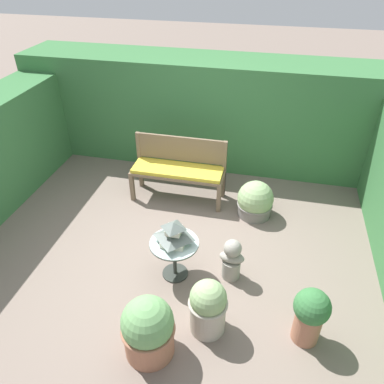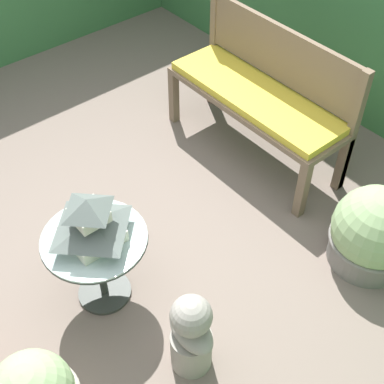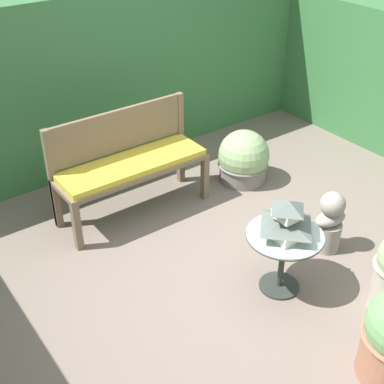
{
  "view_description": "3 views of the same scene",
  "coord_description": "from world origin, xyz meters",
  "px_view_note": "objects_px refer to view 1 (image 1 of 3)",
  "views": [
    {
      "loc": [
        1.03,
        -3.37,
        3.37
      ],
      "look_at": [
        0.13,
        0.56,
        0.59
      ],
      "focal_mm": 35.0,
      "sensor_mm": 36.0,
      "label": 1
    },
    {
      "loc": [
        1.82,
        -1.09,
        2.65
      ],
      "look_at": [
        0.14,
        0.31,
        0.42
      ],
      "focal_mm": 50.0,
      "sensor_mm": 36.0,
      "label": 2
    },
    {
      "loc": [
        -2.23,
        -2.44,
        2.82
      ],
      "look_at": [
        -0.01,
        0.61,
        0.43
      ],
      "focal_mm": 50.0,
      "sensor_mm": 36.0,
      "label": 3
    }
  ],
  "objects_px": {
    "garden_bust": "(232,259)",
    "potted_plant_bench_right": "(310,314)",
    "patio_table": "(174,250)",
    "potted_plant_path_edge": "(255,201)",
    "pagoda_birdhouse": "(174,234)",
    "garden_bench": "(178,173)",
    "potted_plant_table_far": "(148,329)",
    "potted_plant_patio_mid": "(208,307)"
  },
  "relations": [
    {
      "from": "potted_plant_bench_right",
      "to": "garden_bench",
      "type": "bearing_deg",
      "value": 131.83
    },
    {
      "from": "patio_table",
      "to": "potted_plant_path_edge",
      "type": "distance_m",
      "value": 1.61
    },
    {
      "from": "potted_plant_path_edge",
      "to": "garden_bust",
      "type": "bearing_deg",
      "value": -97.32
    },
    {
      "from": "garden_bench",
      "to": "patio_table",
      "type": "relative_size",
      "value": 2.44
    },
    {
      "from": "patio_table",
      "to": "potted_plant_path_edge",
      "type": "xyz_separation_m",
      "value": [
        0.82,
        1.38,
        -0.16
      ]
    },
    {
      "from": "garden_bust",
      "to": "pagoda_birdhouse",
      "type": "bearing_deg",
      "value": -164.99
    },
    {
      "from": "potted_plant_path_edge",
      "to": "potted_plant_table_far",
      "type": "bearing_deg",
      "value": -108.3
    },
    {
      "from": "potted_plant_patio_mid",
      "to": "potted_plant_path_edge",
      "type": "bearing_deg",
      "value": 81.62
    },
    {
      "from": "garden_bench",
      "to": "garden_bust",
      "type": "xyz_separation_m",
      "value": [
        1.02,
        -1.42,
        -0.18
      ]
    },
    {
      "from": "potted_plant_patio_mid",
      "to": "potted_plant_path_edge",
      "type": "xyz_separation_m",
      "value": [
        0.3,
        2.03,
        -0.09
      ]
    },
    {
      "from": "patio_table",
      "to": "potted_plant_patio_mid",
      "type": "height_order",
      "value": "potted_plant_patio_mid"
    },
    {
      "from": "pagoda_birdhouse",
      "to": "patio_table",
      "type": "bearing_deg",
      "value": 116.57
    },
    {
      "from": "garden_bench",
      "to": "pagoda_birdhouse",
      "type": "bearing_deg",
      "value": -76.65
    },
    {
      "from": "pagoda_birdhouse",
      "to": "potted_plant_path_edge",
      "type": "distance_m",
      "value": 1.65
    },
    {
      "from": "garden_bench",
      "to": "pagoda_birdhouse",
      "type": "relative_size",
      "value": 3.88
    },
    {
      "from": "pagoda_birdhouse",
      "to": "potted_plant_path_edge",
      "type": "bearing_deg",
      "value": 59.47
    },
    {
      "from": "pagoda_birdhouse",
      "to": "potted_plant_bench_right",
      "type": "height_order",
      "value": "pagoda_birdhouse"
    },
    {
      "from": "garden_bust",
      "to": "patio_table",
      "type": "bearing_deg",
      "value": -164.99
    },
    {
      "from": "potted_plant_path_edge",
      "to": "garden_bench",
      "type": "bearing_deg",
      "value": 172.49
    },
    {
      "from": "garden_bench",
      "to": "potted_plant_table_far",
      "type": "relative_size",
      "value": 2.04
    },
    {
      "from": "potted_plant_patio_mid",
      "to": "garden_bench",
      "type": "bearing_deg",
      "value": 111.99
    },
    {
      "from": "patio_table",
      "to": "potted_plant_patio_mid",
      "type": "xyz_separation_m",
      "value": [
        0.52,
        -0.65,
        -0.07
      ]
    },
    {
      "from": "potted_plant_table_far",
      "to": "garden_bench",
      "type": "bearing_deg",
      "value": 98.54
    },
    {
      "from": "patio_table",
      "to": "potted_plant_bench_right",
      "type": "distance_m",
      "value": 1.59
    },
    {
      "from": "patio_table",
      "to": "potted_plant_bench_right",
      "type": "xyz_separation_m",
      "value": [
        1.5,
        -0.54,
        -0.02
      ]
    },
    {
      "from": "patio_table",
      "to": "pagoda_birdhouse",
      "type": "distance_m",
      "value": 0.23
    },
    {
      "from": "potted_plant_patio_mid",
      "to": "potted_plant_bench_right",
      "type": "bearing_deg",
      "value": 5.99
    },
    {
      "from": "potted_plant_bench_right",
      "to": "garden_bust",
      "type": "bearing_deg",
      "value": 142.04
    },
    {
      "from": "potted_plant_patio_mid",
      "to": "potted_plant_bench_right",
      "type": "distance_m",
      "value": 0.99
    },
    {
      "from": "patio_table",
      "to": "pagoda_birdhouse",
      "type": "xyz_separation_m",
      "value": [
        0.0,
        -0.0,
        0.23
      ]
    },
    {
      "from": "patio_table",
      "to": "potted_plant_table_far",
      "type": "distance_m",
      "value": 1.03
    },
    {
      "from": "garden_bust",
      "to": "potted_plant_patio_mid",
      "type": "bearing_deg",
      "value": -95.22
    },
    {
      "from": "pagoda_birdhouse",
      "to": "garden_bust",
      "type": "xyz_separation_m",
      "value": [
        0.65,
        0.12,
        -0.36
      ]
    },
    {
      "from": "garden_bust",
      "to": "potted_plant_bench_right",
      "type": "bearing_deg",
      "value": -33.06
    },
    {
      "from": "pagoda_birdhouse",
      "to": "garden_bench",
      "type": "bearing_deg",
      "value": 103.35
    },
    {
      "from": "garden_bust",
      "to": "potted_plant_patio_mid",
      "type": "distance_m",
      "value": 0.78
    },
    {
      "from": "garden_bust",
      "to": "potted_plant_bench_right",
      "type": "xyz_separation_m",
      "value": [
        0.84,
        -0.66,
        0.1
      ]
    },
    {
      "from": "patio_table",
      "to": "potted_plant_table_far",
      "type": "bearing_deg",
      "value": -88.89
    },
    {
      "from": "potted_plant_table_far",
      "to": "potted_plant_path_edge",
      "type": "distance_m",
      "value": 2.54
    },
    {
      "from": "garden_bust",
      "to": "potted_plant_table_far",
      "type": "height_order",
      "value": "potted_plant_table_far"
    },
    {
      "from": "garden_bench",
      "to": "potted_plant_patio_mid",
      "type": "distance_m",
      "value": 2.36
    },
    {
      "from": "potted_plant_table_far",
      "to": "patio_table",
      "type": "bearing_deg",
      "value": 91.11
    }
  ]
}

